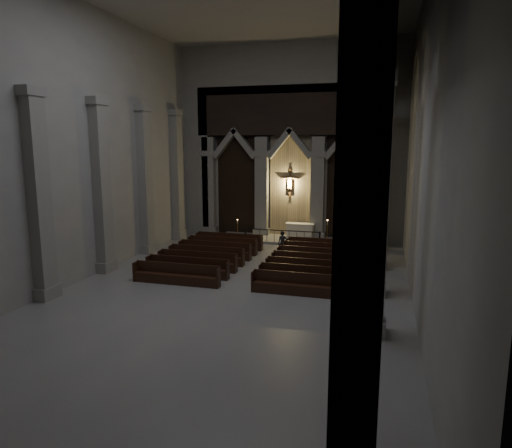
% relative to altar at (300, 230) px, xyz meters
% --- Properties ---
extents(room, '(24.00, 24.10, 12.00)m').
position_rel_altar_xyz_m(room, '(-0.82, -11.03, 6.99)').
color(room, gray).
rests_on(room, ground).
extents(sanctuary_wall, '(14.00, 0.77, 12.00)m').
position_rel_altar_xyz_m(sanctuary_wall, '(-0.82, 0.50, 6.01)').
color(sanctuary_wall, gray).
rests_on(sanctuary_wall, ground).
extents(right_arcade, '(1.00, 24.00, 12.00)m').
position_rel_altar_xyz_m(right_arcade, '(4.68, -9.70, 7.22)').
color(right_arcade, gray).
rests_on(right_arcade, ground).
extents(left_pilasters, '(0.60, 13.00, 8.03)m').
position_rel_altar_xyz_m(left_pilasters, '(-7.57, -7.53, 3.30)').
color(left_pilasters, gray).
rests_on(left_pilasters, ground).
extents(sanctuary_step, '(8.50, 2.60, 0.15)m').
position_rel_altar_xyz_m(sanctuary_step, '(-0.82, -0.43, -0.53)').
color(sanctuary_step, gray).
rests_on(sanctuary_step, ground).
extents(altar, '(1.79, 0.71, 0.91)m').
position_rel_altar_xyz_m(altar, '(0.00, 0.00, 0.00)').
color(altar, silver).
rests_on(altar, sanctuary_step).
extents(altar_rail, '(4.64, 0.09, 0.91)m').
position_rel_altar_xyz_m(altar_rail, '(-0.82, -1.60, -0.00)').
color(altar_rail, black).
rests_on(altar_rail, ground).
extents(candle_stand_left, '(0.24, 0.24, 1.43)m').
position_rel_altar_xyz_m(candle_stand_left, '(-3.58, -1.66, -0.22)').
color(candle_stand_left, '#AB8434').
rests_on(candle_stand_left, ground).
extents(candle_stand_right, '(0.27, 0.27, 1.61)m').
position_rel_altar_xyz_m(candle_stand_right, '(1.87, -1.52, -0.17)').
color(candle_stand_right, '#AB8434').
rests_on(candle_stand_right, ground).
extents(pews, '(9.36, 7.43, 0.88)m').
position_rel_altar_xyz_m(pews, '(-0.82, -6.94, -0.32)').
color(pews, black).
rests_on(pews, ground).
extents(worshipper, '(0.53, 0.39, 1.34)m').
position_rel_altar_xyz_m(worshipper, '(-0.20, -4.24, 0.06)').
color(worshipper, black).
rests_on(worshipper, ground).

